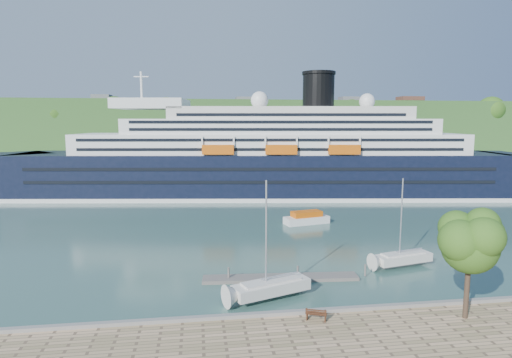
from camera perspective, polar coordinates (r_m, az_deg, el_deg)
name	(u,v)px	position (r m, az deg, el deg)	size (l,w,h in m)	color
ground	(317,323)	(36.77, 8.13, -18.51)	(400.00, 400.00, 0.00)	#315750
far_hillside	(219,132)	(176.95, -4.96, 6.28)	(400.00, 50.00, 24.00)	#2B5522
quay_coping	(318,311)	(36.11, 8.26, -17.01)	(220.00, 0.50, 0.30)	slate
cruise_ship	(260,135)	(92.67, 0.48, 5.94)	(119.18, 17.35, 26.76)	black
park_bench	(316,313)	(34.74, 8.03, -17.33)	(1.68, 0.69, 1.08)	#442513
promenade_tree	(469,259)	(37.04, 26.52, -9.56)	(5.70, 5.70, 9.43)	#285616
floating_pontoon	(281,278)	(45.29, 3.29, -13.03)	(16.01, 1.96, 0.36)	#67635B
sailboat_white_near	(272,243)	(39.12, 2.09, -8.53)	(8.15, 2.26, 10.53)	silver
sailboat_white_far	(405,225)	(50.50, 19.21, -5.80)	(7.41, 2.06, 9.57)	silver
tender_launch	(307,217)	(68.95, 6.75, -5.10)	(7.27, 2.49, 2.01)	#CF570C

